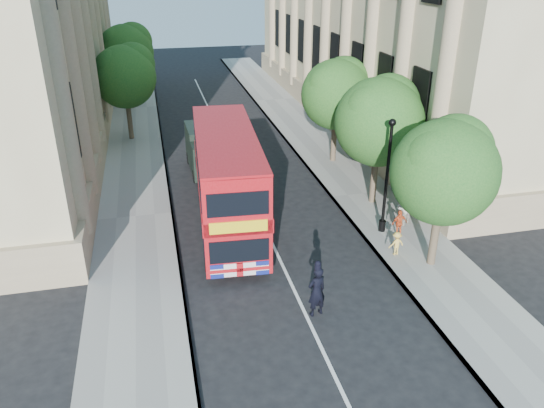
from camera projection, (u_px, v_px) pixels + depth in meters
ground at (315, 334)px, 17.50m from camera, size 120.00×120.00×0.00m
pavement_right at (363, 194)px, 27.45m from camera, size 3.50×80.00×0.12m
pavement_left at (136, 217)px, 25.09m from camera, size 3.50×80.00×0.12m
tree_right_near at (446, 167)px, 19.54m from camera, size 4.00×4.00×6.08m
tree_right_mid at (380, 117)px, 24.74m from camera, size 4.20×4.20×6.37m
tree_right_far at (337, 90)px, 30.07m from camera, size 4.00×4.00×6.15m
tree_left_far at (125, 73)px, 33.76m from camera, size 4.00×4.00×6.30m
tree_left_back at (126, 49)px, 40.68m from camera, size 4.20×4.20×6.65m
lamp_post at (386, 181)px, 22.73m from camera, size 0.32×0.32×5.16m
double_decker_bus at (227, 179)px, 23.17m from camera, size 3.15×9.65×4.39m
box_van at (205, 152)px, 29.92m from camera, size 1.90×4.45×2.52m
police_constable at (317, 291)px, 18.04m from camera, size 0.79×0.63×1.89m
woman_pedestrian at (403, 207)px, 23.91m from camera, size 1.08×1.03×1.76m
child_a at (399, 223)px, 23.11m from camera, size 0.73×0.35×1.20m
child_b at (396, 243)px, 21.66m from camera, size 0.70×0.46×1.02m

